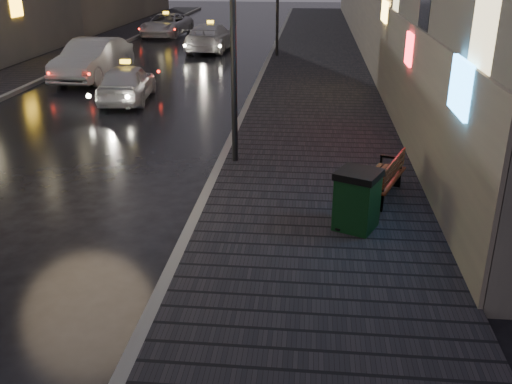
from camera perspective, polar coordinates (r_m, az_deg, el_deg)
ground at (r=9.34m, az=-18.61°, el=-9.73°), size 120.00×120.00×0.00m
sidewalk at (r=28.52m, az=6.18°, el=12.91°), size 4.60×58.00×0.15m
curb at (r=28.60m, az=1.24°, el=13.05°), size 0.20×58.00×0.15m
sidewalk_far at (r=31.08m, az=-18.36°, el=12.72°), size 2.40×58.00×0.15m
curb_far at (r=30.59m, az=-16.07°, el=12.83°), size 0.20×58.00×0.15m
lamp_near at (r=13.31m, az=-2.30°, el=16.88°), size 0.36×0.36×5.28m
bench at (r=12.00m, az=12.81°, el=1.41°), size 1.17×1.81×0.88m
trash_bin at (r=10.49m, az=10.08°, el=-0.74°), size 0.97×0.97×1.11m
taxi_near at (r=20.97m, az=-12.77°, el=10.63°), size 1.93×4.01×1.32m
car_left_mid at (r=25.24m, az=-16.04°, el=12.63°), size 2.08×5.05×1.63m
taxi_mid at (r=32.02m, az=-4.54°, el=15.19°), size 2.43×5.15×1.45m
taxi_far at (r=38.55m, az=-8.94°, el=16.19°), size 2.82×5.19×1.38m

